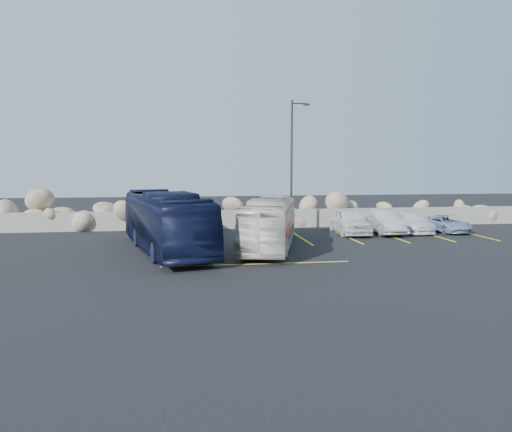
{
  "coord_description": "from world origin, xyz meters",
  "views": [
    {
      "loc": [
        -3.98,
        -20.22,
        4.19
      ],
      "look_at": [
        -0.47,
        4.0,
        1.63
      ],
      "focal_mm": 35.0,
      "sensor_mm": 36.0,
      "label": 1
    }
  ],
  "objects": [
    {
      "name": "parking_lines",
      "position": [
        4.64,
        5.57,
        0.01
      ],
      "size": [
        18.16,
        9.36,
        0.01
      ],
      "color": "yellow",
      "rests_on": "ground"
    },
    {
      "name": "ground",
      "position": [
        0.0,
        0.0,
        0.0
      ],
      "size": [
        90.0,
        90.0,
        0.0
      ],
      "primitive_type": "plane",
      "color": "black",
      "rests_on": "ground"
    },
    {
      "name": "lamppost",
      "position": [
        2.56,
        9.5,
        4.3
      ],
      "size": [
        1.14,
        0.18,
        8.0
      ],
      "color": "#2F2D2A",
      "rests_on": "ground"
    },
    {
      "name": "vintage_bus",
      "position": [
        0.23,
        4.1,
        1.24
      ],
      "size": [
        4.33,
        9.15,
        2.48
      ],
      "primitive_type": "imported",
      "rotation": [
        0.0,
        0.0,
        -0.26
      ],
      "color": "silver",
      "rests_on": "ground"
    },
    {
      "name": "tour_coach",
      "position": [
        -4.86,
        3.91,
        1.44
      ],
      "size": [
        4.85,
        10.62,
        2.88
      ],
      "primitive_type": "imported",
      "rotation": [
        0.0,
        0.0,
        0.24
      ],
      "color": "#0F1533",
      "rests_on": "ground"
    },
    {
      "name": "car_c",
      "position": [
        9.95,
        8.72,
        0.61
      ],
      "size": [
        2.02,
        4.31,
        1.22
      ],
      "primitive_type": "imported",
      "rotation": [
        0.0,
        0.0,
        -0.08
      ],
      "color": "white",
      "rests_on": "ground"
    },
    {
      "name": "car_b",
      "position": [
        7.95,
        8.31,
        0.71
      ],
      "size": [
        1.59,
        4.34,
        1.42
      ],
      "primitive_type": "imported",
      "rotation": [
        0.0,
        0.0,
        -0.02
      ],
      "color": "silver",
      "rests_on": "ground"
    },
    {
      "name": "car_d",
      "position": [
        12.05,
        8.4,
        0.51
      ],
      "size": [
        2.05,
        3.82,
        1.02
      ],
      "primitive_type": "imported",
      "rotation": [
        0.0,
        0.0,
        0.1
      ],
      "color": "#889BC1",
      "rests_on": "ground"
    },
    {
      "name": "car_a",
      "position": [
        5.89,
        8.46,
        0.77
      ],
      "size": [
        2.08,
        4.6,
        1.53
      ],
      "primitive_type": "imported",
      "rotation": [
        0.0,
        0.0,
        -0.06
      ],
      "color": "white",
      "rests_on": "ground"
    },
    {
      "name": "seawall",
      "position": [
        0.0,
        12.0,
        0.6
      ],
      "size": [
        60.0,
        0.4,
        1.2
      ],
      "primitive_type": "cube",
      "color": "gray",
      "rests_on": "ground"
    },
    {
      "name": "riprap_pile",
      "position": [
        0.0,
        13.2,
        1.3
      ],
      "size": [
        54.0,
        2.8,
        2.6
      ],
      "primitive_type": null,
      "color": "#977C63",
      "rests_on": "ground"
    }
  ]
}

